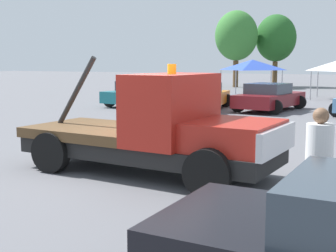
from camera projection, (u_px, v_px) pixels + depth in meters
The scene contains 9 objects.
ground_plane at pixel (147, 173), 10.12m from camera, with size 160.00×160.00×0.00m, color slate.
tow_truck at pixel (161, 132), 9.82m from camera, with size 5.86×2.65×2.51m.
person_near_truck at pixel (319, 159), 6.68m from camera, with size 0.39×0.39×1.75m.
parked_car_teal at pixel (140, 94), 25.34m from camera, with size 2.85×4.76×1.34m.
parked_car_orange at pixel (202, 97), 23.13m from camera, with size 2.92×5.10×1.34m.
parked_car_maroon at pixel (269, 97), 22.67m from camera, with size 3.02×4.88×1.34m.
canopy_tent_blue at pixel (253, 65), 31.75m from camera, with size 3.42×3.42×2.50m.
tree_center at pixel (236, 36), 42.77m from camera, with size 3.91×3.91×6.98m.
tree_right at pixel (276, 38), 43.96m from camera, with size 3.78×3.78×6.74m.
Camera 1 is at (4.66, -8.73, 2.39)m, focal length 50.00 mm.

